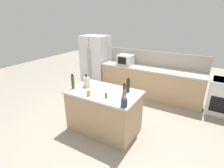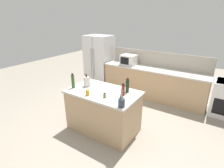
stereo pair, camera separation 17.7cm
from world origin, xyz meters
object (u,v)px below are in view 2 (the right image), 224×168
object	(u,v)px
knife_block	(87,81)
spice_jar_oregano	(105,95)
olive_oil_bottle	(73,81)
vinegar_bottle	(123,90)
microwave	(129,60)
wine_bottle	(127,86)
utensil_crock	(121,102)
honey_jar	(87,93)
refrigerator	(99,61)

from	to	relation	value
knife_block	spice_jar_oregano	xyz separation A→B (m)	(0.68, -0.26, -0.07)
knife_block	olive_oil_bottle	distance (m)	0.31
knife_block	vinegar_bottle	bearing A→B (deg)	30.35
knife_block	spice_jar_oregano	world-z (taller)	knife_block
microwave	wine_bottle	size ratio (longest dim) A/B	1.50
knife_block	olive_oil_bottle	world-z (taller)	olive_oil_bottle
spice_jar_oregano	vinegar_bottle	world-z (taller)	vinegar_bottle
utensil_crock	honey_jar	distance (m)	0.81
knife_block	spice_jar_oregano	size ratio (longest dim) A/B	2.95
knife_block	wine_bottle	xyz separation A→B (m)	(0.93, 0.20, 0.03)
wine_bottle	utensil_crock	bearing A→B (deg)	-70.65
wine_bottle	spice_jar_oregano	world-z (taller)	wine_bottle
microwave	honey_jar	bearing A→B (deg)	-80.68
wine_bottle	spice_jar_oregano	bearing A→B (deg)	-117.86
refrigerator	honey_jar	distance (m)	3.06
knife_block	wine_bottle	bearing A→B (deg)	41.13
microwave	knife_block	world-z (taller)	microwave
microwave	vinegar_bottle	distance (m)	2.36
olive_oil_bottle	spice_jar_oregano	xyz separation A→B (m)	(0.88, -0.03, -0.11)
olive_oil_bottle	honey_jar	xyz separation A→B (m)	(0.52, -0.13, -0.10)
microwave	vinegar_bottle	world-z (taller)	microwave
microwave	honey_jar	xyz separation A→B (m)	(0.41, -2.52, -0.10)
vinegar_bottle	wine_bottle	bearing A→B (deg)	90.61
wine_bottle	spice_jar_oregano	xyz separation A→B (m)	(-0.25, -0.47, -0.10)
olive_oil_bottle	refrigerator	bearing A→B (deg)	114.73
vinegar_bottle	knife_block	bearing A→B (deg)	-178.48
utensil_crock	honey_jar	size ratio (longest dim) A/B	2.63
utensil_crock	spice_jar_oregano	world-z (taller)	utensil_crock
refrigerator	spice_jar_oregano	xyz separation A→B (m)	(2.00, -2.48, 0.09)
wine_bottle	vinegar_bottle	distance (m)	0.18
honey_jar	spice_jar_oregano	bearing A→B (deg)	15.76
refrigerator	utensil_crock	size ratio (longest dim) A/B	5.59
microwave	utensil_crock	world-z (taller)	utensil_crock
olive_oil_bottle	utensil_crock	bearing A→B (deg)	-7.36
honey_jar	wine_bottle	xyz separation A→B (m)	(0.60, 0.57, 0.09)
honey_jar	spice_jar_oregano	size ratio (longest dim) A/B	1.24
microwave	utensil_crock	xyz separation A→B (m)	(1.23, -2.56, -0.08)
olive_oil_bottle	vinegar_bottle	xyz separation A→B (m)	(1.12, 0.26, -0.04)
olive_oil_bottle	spice_jar_oregano	world-z (taller)	olive_oil_bottle
utensil_crock	honey_jar	bearing A→B (deg)	177.21
utensil_crock	vinegar_bottle	bearing A→B (deg)	116.21
olive_oil_bottle	honey_jar	size ratio (longest dim) A/B	2.71
microwave	spice_jar_oregano	bearing A→B (deg)	-72.47
spice_jar_oregano	wine_bottle	bearing A→B (deg)	62.14
honey_jar	vinegar_bottle	distance (m)	0.72
refrigerator	microwave	world-z (taller)	refrigerator
microwave	vinegar_bottle	bearing A→B (deg)	-64.59
microwave	spice_jar_oregano	distance (m)	2.55
refrigerator	microwave	size ratio (longest dim) A/B	3.80
vinegar_bottle	spice_jar_oregano	bearing A→B (deg)	-130.67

